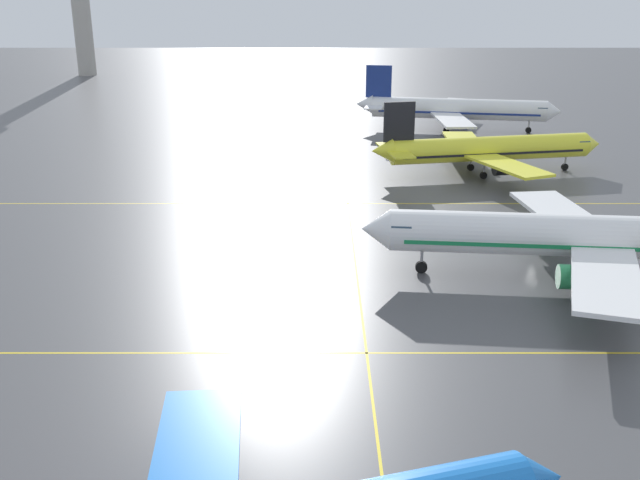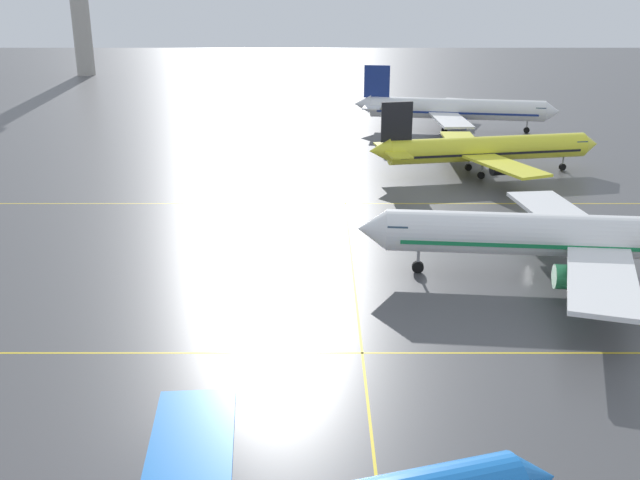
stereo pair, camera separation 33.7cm
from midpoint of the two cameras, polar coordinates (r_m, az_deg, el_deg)
The scene contains 4 objects.
airliner_second_row at distance 72.08m, azimuth 19.25°, elevation 0.26°, with size 39.62×34.00×12.31m.
airliner_third_row at distance 108.76m, azimuth 12.88°, elevation 6.89°, with size 34.80×29.60×10.86m.
airliner_far_left_stand at distance 140.29m, azimuth 10.51°, elevation 9.96°, with size 37.62×32.05×11.72m.
taxiway_markings at distance 56.33m, azimuth 3.57°, elevation -8.75°, with size 167.24×129.63×0.01m.
Camera 2 is at (-3.20, -12.20, 26.71)m, focal length 41.21 mm.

